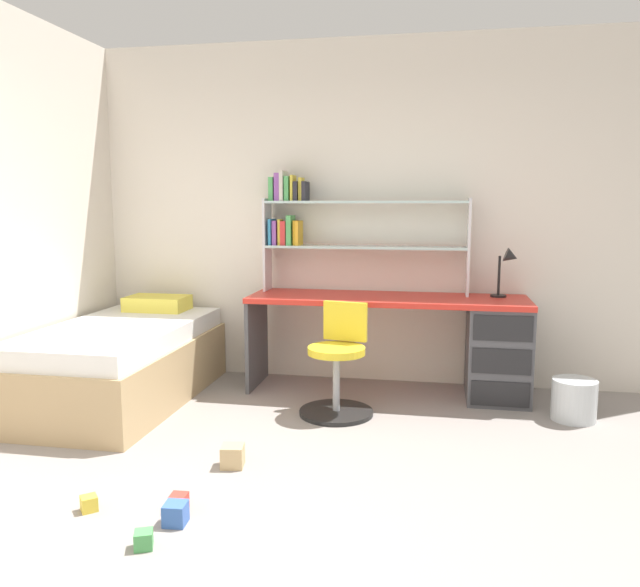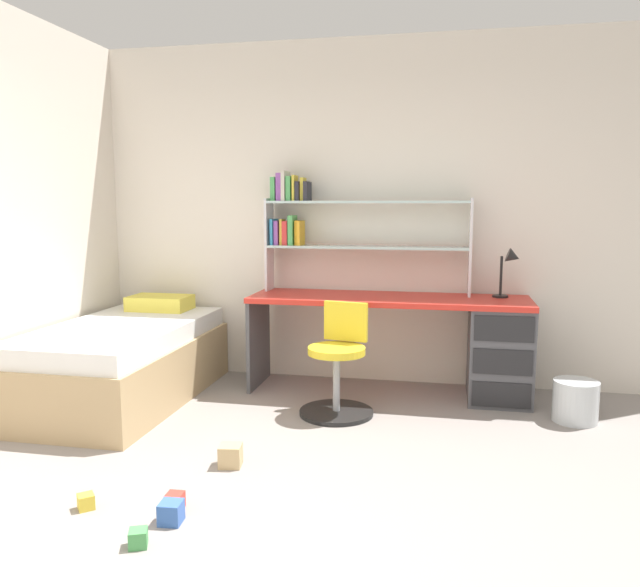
# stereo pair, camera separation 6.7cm
# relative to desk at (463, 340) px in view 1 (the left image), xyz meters

# --- Properties ---
(ground_plane) EXTENTS (5.44, 6.54, 0.02)m
(ground_plane) POSITION_rel_desk_xyz_m (-0.81, -2.44, -0.45)
(ground_plane) COLOR gray
(room_shell) EXTENTS (5.44, 6.54, 2.77)m
(room_shell) POSITION_rel_desk_xyz_m (-2.04, -1.17, 0.95)
(room_shell) COLOR silver
(room_shell) RESTS_ON ground_plane
(desk) EXTENTS (2.13, 0.62, 0.76)m
(desk) POSITION_rel_desk_xyz_m (0.00, 0.00, 0.00)
(desk) COLOR red
(desk) RESTS_ON ground_plane
(bookshelf_hutch) EXTENTS (1.63, 0.22, 0.97)m
(bookshelf_hutch) POSITION_rel_desk_xyz_m (-1.04, 0.19, 0.89)
(bookshelf_hutch) COLOR silver
(bookshelf_hutch) RESTS_ON desk
(desk_lamp) EXTENTS (0.20, 0.17, 0.38)m
(desk_lamp) POSITION_rel_desk_xyz_m (0.32, 0.11, 0.58)
(desk_lamp) COLOR black
(desk_lamp) RESTS_ON desk
(swivel_chair) EXTENTS (0.52, 0.52, 0.77)m
(swivel_chair) POSITION_rel_desk_xyz_m (-0.87, -0.57, -0.13)
(swivel_chair) COLOR black
(swivel_chair) RESTS_ON ground_plane
(bed_platform) EXTENTS (1.00, 1.82, 0.70)m
(bed_platform) POSITION_rel_desk_xyz_m (-2.51, -0.59, -0.15)
(bed_platform) COLOR tan
(bed_platform) RESTS_ON ground_plane
(waste_bin) EXTENTS (0.30, 0.30, 0.28)m
(waste_bin) POSITION_rel_desk_xyz_m (0.73, -0.40, -0.30)
(waste_bin) COLOR silver
(waste_bin) RESTS_ON ground_plane
(toy_block_yellow_0) EXTENTS (0.10, 0.10, 0.07)m
(toy_block_yellow_0) POSITION_rel_desk_xyz_m (-1.83, -2.19, -0.40)
(toy_block_yellow_0) COLOR gold
(toy_block_yellow_0) RESTS_ON ground_plane
(toy_block_green_1) EXTENTS (0.10, 0.10, 0.08)m
(toy_block_green_1) POSITION_rel_desk_xyz_m (-1.42, -2.45, -0.40)
(toy_block_green_1) COLOR #479E51
(toy_block_green_1) RESTS_ON ground_plane
(toy_block_blue_2) EXTENTS (0.11, 0.11, 0.10)m
(toy_block_blue_2) POSITION_rel_desk_xyz_m (-1.37, -2.23, -0.39)
(toy_block_blue_2) COLOR #3860B7
(toy_block_blue_2) RESTS_ON ground_plane
(toy_block_red_3) EXTENTS (0.08, 0.08, 0.08)m
(toy_block_red_3) POSITION_rel_desk_xyz_m (-1.41, -2.10, -0.40)
(toy_block_red_3) COLOR red
(toy_block_red_3) RESTS_ON ground_plane
(toy_block_natural_4) EXTENTS (0.14, 0.14, 0.12)m
(toy_block_natural_4) POSITION_rel_desk_xyz_m (-1.31, -1.57, -0.38)
(toy_block_natural_4) COLOR tan
(toy_block_natural_4) RESTS_ON ground_plane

